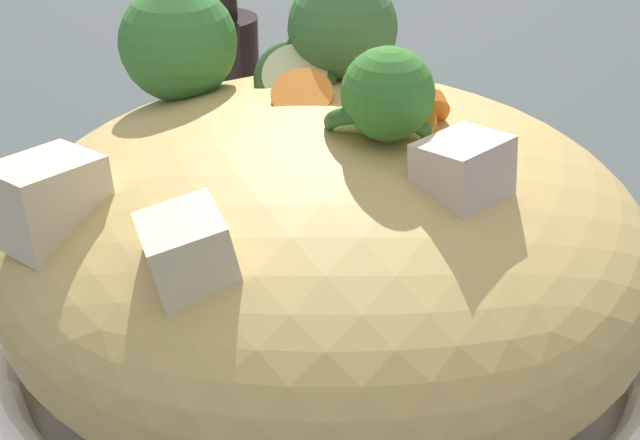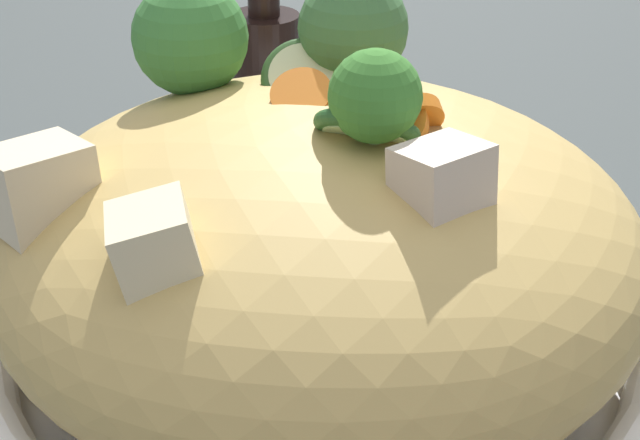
{
  "view_description": "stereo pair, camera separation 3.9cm",
  "coord_description": "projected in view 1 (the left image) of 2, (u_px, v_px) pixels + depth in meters",
  "views": [
    {
      "loc": [
        -0.34,
        -0.0,
        0.28
      ],
      "look_at": [
        0.0,
        0.0,
        0.09
      ],
      "focal_mm": 53.44,
      "sensor_mm": 36.0,
      "label": 1
    },
    {
      "loc": [
        -0.34,
        -0.04,
        0.28
      ],
      "look_at": [
        0.0,
        0.0,
        0.09
      ],
      "focal_mm": 53.44,
      "sensor_mm": 36.0,
      "label": 2
    }
  ],
  "objects": [
    {
      "name": "serving_bowl",
      "position": [
        320.0,
        346.0,
        0.42
      ],
      "size": [
        0.32,
        0.32,
        0.05
      ],
      "color": "white",
      "rests_on": "ground_plane"
    },
    {
      "name": "noodle_heap",
      "position": [
        320.0,
        244.0,
        0.4
      ],
      "size": [
        0.27,
        0.27,
        0.12
      ],
      "color": "tan",
      "rests_on": "serving_bowl"
    },
    {
      "name": "ground_plane",
      "position": [
        320.0,
        394.0,
        0.44
      ],
      "size": [
        3.0,
        3.0,
        0.0
      ],
      "primitive_type": "plane",
      "color": "#3D4342"
    },
    {
      "name": "broccoli_florets",
      "position": [
        264.0,
        45.0,
        0.4
      ],
      "size": [
        0.13,
        0.14,
        0.06
      ],
      "color": "#9AB874",
      "rests_on": "serving_bowl"
    },
    {
      "name": "soy_sauce_bottle",
      "position": [
        222.0,
        85.0,
        0.63
      ],
      "size": [
        0.05,
        0.05,
        0.13
      ],
      "color": "black",
      "rests_on": "ground_plane"
    },
    {
      "name": "chicken_chunks",
      "position": [
        176.0,
        206.0,
        0.33
      ],
      "size": [
        0.08,
        0.19,
        0.04
      ],
      "color": "beige",
      "rests_on": "serving_bowl"
    },
    {
      "name": "carrot_coins",
      "position": [
        374.0,
        114.0,
        0.37
      ],
      "size": [
        0.05,
        0.07,
        0.03
      ],
      "color": "orange",
      "rests_on": "serving_bowl"
    },
    {
      "name": "zucchini_slices",
      "position": [
        332.0,
        103.0,
        0.38
      ],
      "size": [
        0.1,
        0.08,
        0.03
      ],
      "color": "#C3E29D",
      "rests_on": "serving_bowl"
    }
  ]
}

